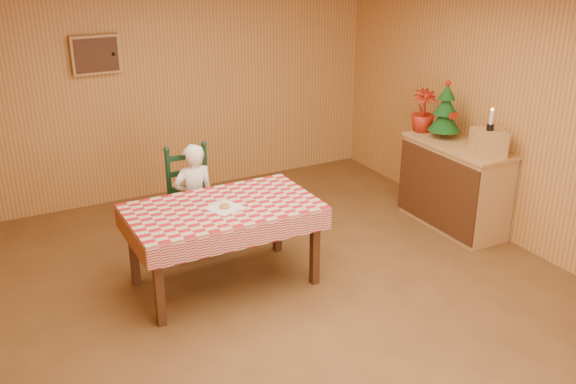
{
  "coord_description": "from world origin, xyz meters",
  "views": [
    {
      "loc": [
        -2.35,
        -4.2,
        2.96
      ],
      "look_at": [
        0.0,
        0.2,
        0.95
      ],
      "focal_mm": 40.0,
      "sensor_mm": 36.0,
      "label": 1
    }
  ],
  "objects_px": {
    "dining_table": "(223,214)",
    "ladder_chair": "(193,203)",
    "crate": "(488,143)",
    "storage_bin": "(450,208)",
    "seated_child": "(194,199)",
    "christmas_tree": "(446,112)",
    "shelf_unit": "(454,185)"
  },
  "relations": [
    {
      "from": "dining_table",
      "to": "storage_bin",
      "type": "relative_size",
      "value": 4.26
    },
    {
      "from": "crate",
      "to": "storage_bin",
      "type": "distance_m",
      "value": 0.96
    },
    {
      "from": "seated_child",
      "to": "shelf_unit",
      "type": "bearing_deg",
      "value": 164.98
    },
    {
      "from": "shelf_unit",
      "to": "christmas_tree",
      "type": "bearing_deg",
      "value": 88.02
    },
    {
      "from": "shelf_unit",
      "to": "storage_bin",
      "type": "bearing_deg",
      "value": 114.13
    },
    {
      "from": "shelf_unit",
      "to": "storage_bin",
      "type": "distance_m",
      "value": 0.27
    },
    {
      "from": "ladder_chair",
      "to": "christmas_tree",
      "type": "bearing_deg",
      "value": -11.06
    },
    {
      "from": "dining_table",
      "to": "ladder_chair",
      "type": "height_order",
      "value": "ladder_chair"
    },
    {
      "from": "seated_child",
      "to": "storage_bin",
      "type": "distance_m",
      "value": 2.77
    },
    {
      "from": "ladder_chair",
      "to": "shelf_unit",
      "type": "bearing_deg",
      "value": -16.15
    },
    {
      "from": "crate",
      "to": "christmas_tree",
      "type": "bearing_deg",
      "value": 90.0
    },
    {
      "from": "seated_child",
      "to": "crate",
      "type": "height_order",
      "value": "crate"
    },
    {
      "from": "shelf_unit",
      "to": "christmas_tree",
      "type": "xyz_separation_m",
      "value": [
        0.01,
        0.25,
        0.74
      ]
    },
    {
      "from": "dining_table",
      "to": "crate",
      "type": "distance_m",
      "value": 2.73
    },
    {
      "from": "christmas_tree",
      "to": "ladder_chair",
      "type": "bearing_deg",
      "value": 168.94
    },
    {
      "from": "crate",
      "to": "storage_bin",
      "type": "relative_size",
      "value": 0.77
    },
    {
      "from": "seated_child",
      "to": "shelf_unit",
      "type": "height_order",
      "value": "seated_child"
    },
    {
      "from": "christmas_tree",
      "to": "storage_bin",
      "type": "distance_m",
      "value": 1.04
    },
    {
      "from": "crate",
      "to": "christmas_tree",
      "type": "distance_m",
      "value": 0.67
    },
    {
      "from": "dining_table",
      "to": "crate",
      "type": "bearing_deg",
      "value": -8.2
    },
    {
      "from": "ladder_chair",
      "to": "crate",
      "type": "bearing_deg",
      "value": -23.66
    },
    {
      "from": "seated_child",
      "to": "christmas_tree",
      "type": "relative_size",
      "value": 1.81
    },
    {
      "from": "dining_table",
      "to": "ladder_chair",
      "type": "xyz_separation_m",
      "value": [
        -0.0,
        0.79,
        -0.18
      ]
    },
    {
      "from": "ladder_chair",
      "to": "seated_child",
      "type": "height_order",
      "value": "seated_child"
    },
    {
      "from": "seated_child",
      "to": "dining_table",
      "type": "bearing_deg",
      "value": 90.0
    },
    {
      "from": "christmas_tree",
      "to": "storage_bin",
      "type": "height_order",
      "value": "christmas_tree"
    },
    {
      "from": "shelf_unit",
      "to": "storage_bin",
      "type": "height_order",
      "value": "shelf_unit"
    },
    {
      "from": "dining_table",
      "to": "christmas_tree",
      "type": "bearing_deg",
      "value": 5.63
    },
    {
      "from": "seated_child",
      "to": "ladder_chair",
      "type": "bearing_deg",
      "value": -90.0
    },
    {
      "from": "storage_bin",
      "to": "dining_table",
      "type": "bearing_deg",
      "value": -179.27
    },
    {
      "from": "crate",
      "to": "shelf_unit",
      "type": "bearing_deg",
      "value": 91.23
    },
    {
      "from": "dining_table",
      "to": "crate",
      "type": "height_order",
      "value": "crate"
    }
  ]
}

